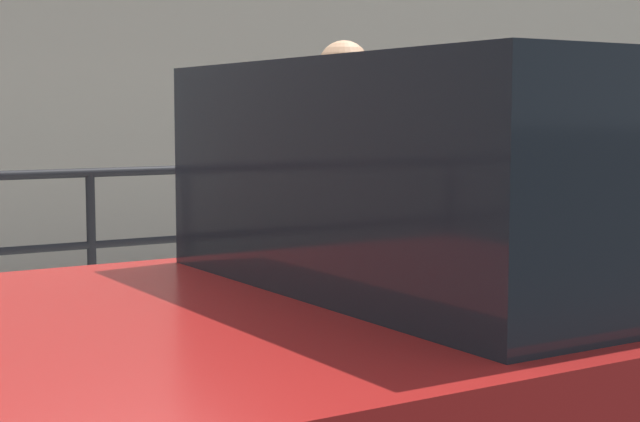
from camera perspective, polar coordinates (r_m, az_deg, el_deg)
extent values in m
cube|color=#9E9B93|center=(5.72, -8.56, -10.01)|extent=(36.00, 3.15, 0.16)
cylinder|color=slate|center=(4.55, -4.23, -6.09)|extent=(0.07, 0.07, 1.07)
cylinder|color=#939699|center=(4.46, -4.30, 2.82)|extent=(0.17, 0.17, 0.34)
sphere|color=silver|center=(4.45, -4.32, 5.37)|extent=(0.17, 0.17, 0.17)
cube|color=black|center=(4.38, -3.69, 3.74)|extent=(0.10, 0.01, 0.07)
cube|color=red|center=(4.38, -3.68, 1.98)|extent=(0.10, 0.02, 0.09)
cylinder|color=black|center=(4.85, 2.41, -6.46)|extent=(0.15, 0.15, 0.89)
cylinder|color=black|center=(4.76, 0.24, -6.67)|extent=(0.15, 0.15, 0.89)
cube|color=gray|center=(4.70, 1.36, 2.72)|extent=(0.49, 0.28, 0.67)
sphere|color=#936B4C|center=(4.70, 1.37, 8.24)|extent=(0.24, 0.24, 0.24)
cylinder|color=gray|center=(4.83, 4.32, 3.00)|extent=(0.09, 0.09, 0.63)
cylinder|color=gray|center=(4.44, -0.98, 3.81)|extent=(0.14, 0.43, 0.57)
cube|color=maroon|center=(3.36, 13.87, -10.00)|extent=(4.52, 1.86, 0.80)
cube|color=black|center=(3.28, 14.78, 2.36)|extent=(2.12, 1.63, 0.64)
cylinder|color=black|center=(6.75, -12.98, 2.14)|extent=(24.00, 0.06, 0.06)
cylinder|color=black|center=(6.79, -12.89, -1.90)|extent=(24.00, 0.05, 0.05)
cylinder|color=black|center=(6.80, -12.88, -2.34)|extent=(0.06, 0.06, 1.06)
cylinder|color=black|center=(7.88, 3.92, -1.13)|extent=(0.06, 0.06, 1.06)
cylinder|color=black|center=(9.46, 15.89, -0.20)|extent=(0.06, 0.06, 1.06)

